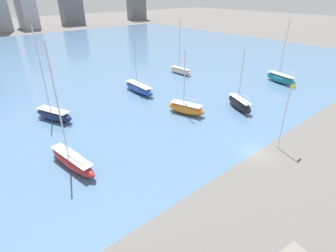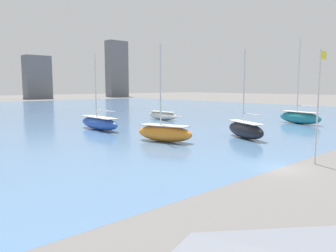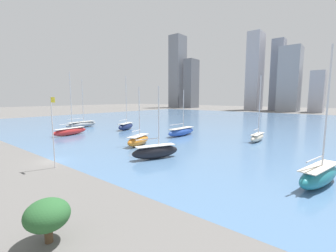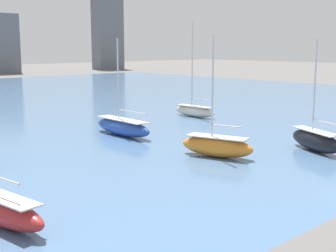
# 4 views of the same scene
# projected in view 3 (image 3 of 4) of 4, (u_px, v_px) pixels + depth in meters

# --- Properties ---
(ground_plane) EXTENTS (500.00, 500.00, 0.00)m
(ground_plane) POSITION_uv_depth(u_px,v_px,m) (53.00, 161.00, 34.22)
(ground_plane) COLOR #605E5B
(harbor_water) EXTENTS (180.00, 140.00, 0.00)m
(harbor_water) POSITION_uv_depth(u_px,v_px,m) (236.00, 122.00, 88.13)
(harbor_water) COLOR #4C7099
(harbor_water) RESTS_ON ground_plane
(flag_pole) EXTENTS (1.24, 0.14, 9.80)m
(flag_pole) POSITION_uv_depth(u_px,v_px,m) (53.00, 129.00, 30.16)
(flag_pole) COLOR silver
(flag_pole) RESTS_ON ground_plane
(yard_shrub) EXTENTS (2.86, 2.86, 2.95)m
(yard_shrub) POSITION_uv_depth(u_px,v_px,m) (47.00, 215.00, 14.71)
(yard_shrub) COLOR #4C3823
(yard_shrub) RESTS_ON ground_plane
(distant_city_skyline) EXTENTS (212.24, 21.21, 70.79)m
(distant_city_skyline) POSITION_uv_depth(u_px,v_px,m) (239.00, 77.00, 185.77)
(distant_city_skyline) COLOR gray
(distant_city_skyline) RESTS_ON ground_plane
(sailboat_orange) EXTENTS (4.39, 7.77, 11.69)m
(sailboat_orange) POSITION_uv_depth(u_px,v_px,m) (138.00, 140.00, 45.34)
(sailboat_orange) COLOR orange
(sailboat_orange) RESTS_ON harbor_water
(sailboat_blue) EXTENTS (2.43, 10.17, 11.58)m
(sailboat_blue) POSITION_uv_depth(u_px,v_px,m) (181.00, 132.00, 57.06)
(sailboat_blue) COLOR #284CA8
(sailboat_blue) RESTS_ON harbor_water
(sailboat_teal) EXTENTS (4.07, 8.96, 15.09)m
(sailboat_teal) POSITION_uv_depth(u_px,v_px,m) (319.00, 175.00, 24.44)
(sailboat_teal) COLOR #1E757F
(sailboat_teal) RESTS_ON harbor_water
(sailboat_gray) EXTENTS (3.23, 11.07, 15.58)m
(sailboat_gray) POSITION_uv_depth(u_px,v_px,m) (82.00, 124.00, 73.26)
(sailboat_gray) COLOR gray
(sailboat_gray) RESTS_ON harbor_water
(sailboat_cream) EXTENTS (2.07, 7.83, 14.38)m
(sailboat_cream) POSITION_uv_depth(u_px,v_px,m) (257.00, 137.00, 49.86)
(sailboat_cream) COLOR beige
(sailboat_cream) RESTS_ON harbor_water
(sailboat_black) EXTENTS (4.80, 7.83, 11.38)m
(sailboat_black) POSITION_uv_depth(u_px,v_px,m) (156.00, 151.00, 35.47)
(sailboat_black) COLOR black
(sailboat_black) RESTS_ON harbor_water
(sailboat_red) EXTENTS (3.23, 9.87, 16.03)m
(sailboat_red) POSITION_uv_depth(u_px,v_px,m) (70.00, 131.00, 57.93)
(sailboat_red) COLOR #B72828
(sailboat_red) RESTS_ON harbor_water
(sailboat_navy) EXTENTS (5.22, 8.42, 15.97)m
(sailboat_navy) POSITION_uv_depth(u_px,v_px,m) (126.00, 126.00, 68.03)
(sailboat_navy) COLOR #19234C
(sailboat_navy) RESTS_ON harbor_water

